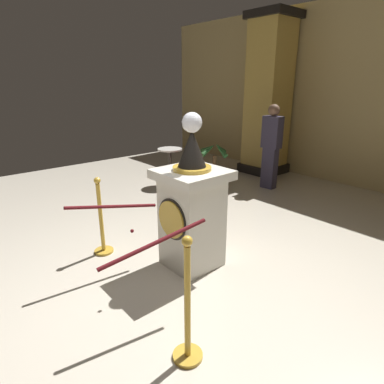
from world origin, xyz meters
The scene contains 10 objects.
ground_plane centered at (0.00, 0.00, 0.00)m, with size 11.96×11.96×0.00m, color beige.
pedestal_clock centered at (-0.24, 0.44, 0.71)m, with size 0.71×0.71×1.78m.
stanchion_near centered at (-1.19, -0.23, 0.35)m, with size 0.24×0.24×1.00m.
stanchion_far centered at (0.79, -0.50, 0.38)m, with size 0.24×0.24×1.07m.
velvet_rope centered at (-0.20, -0.36, 0.79)m, with size 1.17×1.14×0.22m.
column_left centered at (-2.30, 4.52, 1.73)m, with size 0.94×0.94×3.49m.
potted_palm_left centered at (-2.13, 2.68, 0.27)m, with size 0.68×0.67×0.97m.
bystander_guest centered at (-1.46, 3.58, 0.89)m, with size 0.37×0.24×1.67m.
cafe_table centered at (-2.94, 2.18, 0.49)m, with size 0.51×0.51×0.77m.
cafe_chair_red centered at (-2.34, 2.09, 0.57)m, with size 0.56×0.56×0.96m.
Camera 1 is at (2.34, -1.80, 2.07)m, focal length 30.35 mm.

